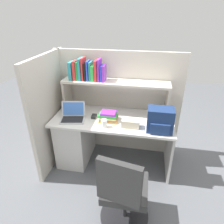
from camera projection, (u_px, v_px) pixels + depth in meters
The scene contains 13 objects.
ground_plane at pixel (113, 161), 3.00m from camera, with size 8.00×8.00×0.00m, color #595B60.
desk at pixel (86, 136), 2.88m from camera, with size 1.60×0.70×0.73m.
cubicle_partition_rear at pixel (117, 104), 2.98m from camera, with size 1.84×0.05×1.55m, color #BCB5A8.
cubicle_partition_left at pixel (51, 112), 2.74m from camera, with size 0.05×1.06×1.55m, color #BCB5A8.
overhead_hutch at pixel (115, 88), 2.68m from camera, with size 1.44×0.28×0.45m.
reference_books_on_shelf at pixel (87, 71), 2.64m from camera, with size 0.48×0.18×0.29m.
laptop at pixel (73, 116), 2.63m from camera, with size 0.35×0.32×0.22m.
backpack at pixel (160, 120), 2.33m from camera, with size 0.30×0.23×0.29m.
computer_mouse at pixel (94, 116), 2.68m from camera, with size 0.06×0.10×0.03m, color #262628.
paper_cup at pixel (104, 123), 2.44m from camera, with size 0.08×0.08×0.10m, color white.
tissue_box at pixel (130, 123), 2.45m from camera, with size 0.22×0.12×0.10m, color #BFB299.
desk_book_stack at pixel (108, 117), 2.60m from camera, with size 0.25×0.20×0.11m.
office_chair at pixel (123, 196), 1.96m from camera, with size 0.52×0.52×0.93m.
Camera 1 is at (0.41, -2.30, 2.02)m, focal length 31.96 mm.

